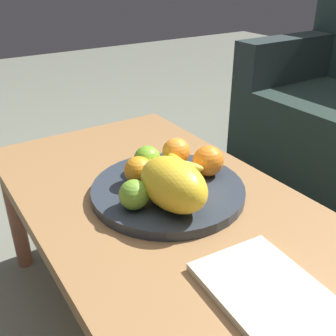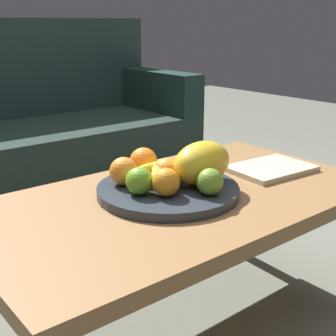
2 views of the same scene
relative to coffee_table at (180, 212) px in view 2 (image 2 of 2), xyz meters
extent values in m
plane|color=slate|center=(0.00, 0.00, -0.39)|extent=(8.00, 8.00, 0.00)
cube|color=olive|center=(0.00, 0.00, 0.03)|extent=(1.10, 0.61, 0.04)
cylinder|color=#986541|center=(0.51, 0.27, -0.19)|extent=(0.05, 0.05, 0.40)
cube|color=#1F2F29|center=(0.08, 1.24, -0.19)|extent=(1.70, 0.70, 0.40)
cube|color=#182D28|center=(0.86, 1.24, 0.12)|extent=(0.14, 0.70, 0.22)
cylinder|color=#2D353F|center=(-0.02, 0.02, 0.06)|extent=(0.38, 0.38, 0.03)
ellipsoid|color=yellow|center=(0.06, -0.02, 0.13)|extent=(0.20, 0.14, 0.12)
sphere|color=orange|center=(-0.08, -0.03, 0.11)|extent=(0.07, 0.07, 0.07)
sphere|color=orange|center=(-0.03, 0.03, 0.11)|extent=(0.08, 0.08, 0.08)
sphere|color=orange|center=(-0.02, 0.14, 0.11)|extent=(0.08, 0.08, 0.08)
sphere|color=orange|center=(-0.11, 0.11, 0.11)|extent=(0.08, 0.08, 0.08)
sphere|color=#6FA230|center=(0.02, -0.09, 0.11)|extent=(0.07, 0.07, 0.07)
sphere|color=#6FAF28|center=(-0.12, 0.02, 0.11)|extent=(0.07, 0.07, 0.07)
ellipsoid|color=yellow|center=(-0.02, 0.07, 0.09)|extent=(0.15, 0.06, 0.03)
ellipsoid|color=yellow|center=(-0.05, 0.06, 0.09)|extent=(0.15, 0.07, 0.03)
ellipsoid|color=yellow|center=(-0.03, 0.05, 0.09)|extent=(0.13, 0.13, 0.03)
ellipsoid|color=yellow|center=(-0.04, 0.05, 0.12)|extent=(0.13, 0.13, 0.03)
ellipsoid|color=yellow|center=(-0.02, 0.06, 0.12)|extent=(0.15, 0.07, 0.03)
cube|color=beige|center=(0.35, -0.02, 0.06)|extent=(0.26, 0.20, 0.02)
camera|label=1|loc=(0.69, -0.44, 0.57)|focal=42.51mm
camera|label=2|loc=(-0.76, -0.88, 0.49)|focal=49.67mm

